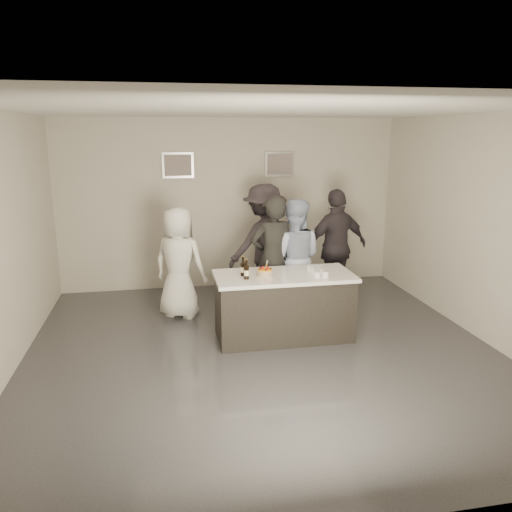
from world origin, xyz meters
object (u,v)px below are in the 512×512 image
object	(u,v)px
person_main_black	(273,259)
person_guest_right	(336,247)
person_guest_left	(179,263)
person_main_blue	(294,258)
cake	(265,273)
person_guest_back	(264,243)
beer_bottle_b	(246,269)
beer_bottle_a	(243,266)
bar_counter	(284,306)

from	to	relation	value
person_main_black	person_guest_right	distance (m)	1.31
person_guest_left	person_guest_right	bearing A→B (deg)	-145.73
person_main_blue	person_guest_right	size ratio (longest dim) A/B	0.96
cake	person_guest_back	world-z (taller)	person_guest_back
beer_bottle_b	person_main_black	world-z (taller)	person_main_black
cake	person_guest_right	xyz separation A→B (m)	(1.45, 1.28, 0.00)
person_main_blue	beer_bottle_a	bearing A→B (deg)	61.82
person_guest_back	person_main_blue	bearing A→B (deg)	91.25
cake	person_guest_back	distance (m)	1.67
person_guest_left	person_guest_back	bearing A→B (deg)	-129.20
cake	person_main_black	distance (m)	0.78
bar_counter	person_guest_right	distance (m)	1.80
beer_bottle_b	person_main_blue	xyz separation A→B (m)	(0.90, 0.99, -0.13)
beer_bottle_a	person_guest_left	bearing A→B (deg)	127.21
person_guest_left	person_guest_right	distance (m)	2.55
person_main_blue	person_guest_back	distance (m)	0.83
beer_bottle_b	person_guest_left	size ratio (longest dim) A/B	0.15
person_main_blue	beer_bottle_b	bearing A→B (deg)	67.67
cake	person_guest_right	bearing A→B (deg)	41.40
cake	person_guest_left	xyz separation A→B (m)	(-1.09, 1.10, -0.09)
beer_bottle_b	person_main_blue	bearing A→B (deg)	47.69
cake	person_main_blue	xyz separation A→B (m)	(0.63, 0.87, -0.04)
cake	person_main_blue	size ratio (longest dim) A/B	0.11
bar_counter	person_guest_back	xyz separation A→B (m)	(0.07, 1.62, 0.52)
beer_bottle_a	person_main_black	size ratio (longest dim) A/B	0.14
person_guest_back	bar_counter	bearing A→B (deg)	67.69
person_guest_back	person_main_black	bearing A→B (deg)	66.04
beer_bottle_b	person_guest_right	bearing A→B (deg)	39.15
person_main_blue	person_guest_left	bearing A→B (deg)	12.19
person_main_black	person_guest_back	world-z (taller)	person_guest_back
person_guest_right	person_main_blue	bearing A→B (deg)	13.62
bar_counter	person_main_blue	xyz separation A→B (m)	(0.36, 0.85, 0.45)
person_main_blue	person_guest_right	distance (m)	0.92
beer_bottle_a	person_main_black	bearing A→B (deg)	50.92
beer_bottle_a	person_main_black	world-z (taller)	person_main_black
person_guest_right	bar_counter	bearing A→B (deg)	33.75
person_guest_right	person_guest_back	size ratio (longest dim) A/B	0.97
bar_counter	beer_bottle_b	xyz separation A→B (m)	(-0.53, -0.13, 0.58)
cake	person_main_blue	bearing A→B (deg)	54.01
person_guest_left	person_main_blue	bearing A→B (deg)	-157.57
person_guest_back	cake	bearing A→B (deg)	58.56
person_main_black	person_main_blue	bearing A→B (deg)	-166.78
person_guest_right	person_guest_back	bearing A→B (deg)	-30.56
person_main_black	person_guest_right	size ratio (longest dim) A/B	1.00
beer_bottle_b	person_main_black	size ratio (longest dim) A/B	0.14
person_guest_right	person_guest_back	world-z (taller)	person_guest_back
cake	beer_bottle_b	size ratio (longest dim) A/B	0.79
person_guest_left	beer_bottle_b	bearing A→B (deg)	154.07
person_guest_left	person_guest_right	size ratio (longest dim) A/B	0.90
bar_counter	person_main_black	xyz separation A→B (m)	(0.00, 0.72, 0.49)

